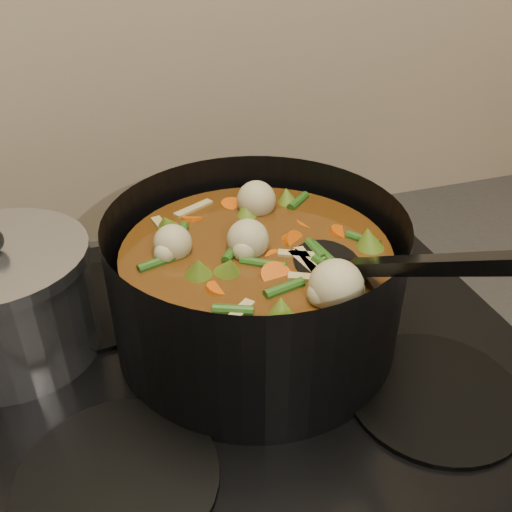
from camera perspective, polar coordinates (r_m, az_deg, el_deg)
name	(u,v)px	position (r m, az deg, el deg)	size (l,w,h in m)	color
stovetop	(247,353)	(0.66, -0.86, -9.63)	(0.62, 0.54, 0.03)	black
stockpot	(257,285)	(0.62, 0.05, -2.87)	(0.35, 0.42, 0.23)	black
saucepan	(8,301)	(0.67, -23.56, -4.16)	(0.19, 0.19, 0.15)	silver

